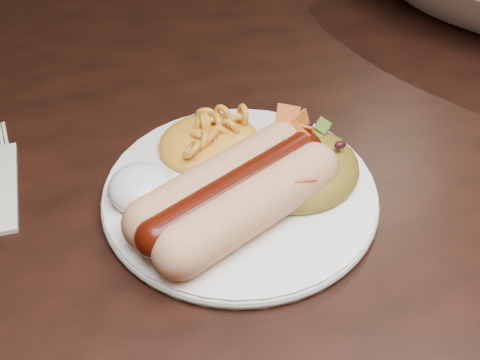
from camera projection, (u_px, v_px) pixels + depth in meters
name	position (u px, v px, depth m)	size (l,w,h in m)	color
table	(253.00, 162.00, 0.68)	(1.60, 0.90, 0.75)	black
plate	(240.00, 195.00, 0.50)	(0.20, 0.20, 0.01)	white
hotdog	(235.00, 193.00, 0.46)	(0.14, 0.11, 0.04)	tan
mac_and_cheese	(209.00, 132.00, 0.52)	(0.08, 0.07, 0.03)	#FFBD45
sour_cream	(141.00, 181.00, 0.48)	(0.05, 0.05, 0.03)	white
taco_salad	(295.00, 157.00, 0.50)	(0.10, 0.09, 0.04)	#A54622
fork	(7.00, 186.00, 0.51)	(0.02, 0.15, 0.00)	white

